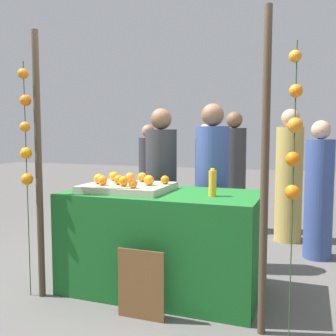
{
  "coord_description": "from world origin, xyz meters",
  "views": [
    {
      "loc": [
        1.22,
        -3.2,
        1.41
      ],
      "look_at": [
        0.0,
        0.15,
        1.09
      ],
      "focal_mm": 42.01,
      "sensor_mm": 36.0,
      "label": 1
    }
  ],
  "objects": [
    {
      "name": "orange_8",
      "position": [
        -0.5,
        -0.17,
        0.99
      ],
      "size": [
        0.09,
        0.09,
        0.09
      ],
      "primitive_type": "sphere",
      "color": "orange",
      "rests_on": "orange_tray"
    },
    {
      "name": "stall_counter",
      "position": [
        0.0,
        0.0,
        0.44
      ],
      "size": [
        1.7,
        0.88,
        0.89
      ],
      "primitive_type": "cube",
      "color": "#196023",
      "rests_on": "ground_plane"
    },
    {
      "name": "orange_tray",
      "position": [
        -0.32,
        -0.03,
        0.92
      ],
      "size": [
        0.75,
        0.62,
        0.06
      ],
      "primitive_type": "cube",
      "color": "#B2AD99",
      "rests_on": "stall_counter"
    },
    {
      "name": "chalkboard_sign",
      "position": [
        0.05,
        -0.57,
        0.26
      ],
      "size": [
        0.37,
        0.03,
        0.55
      ],
      "color": "brown",
      "rests_on": "ground_plane"
    },
    {
      "name": "orange_7",
      "position": [
        -0.36,
        0.1,
        0.99
      ],
      "size": [
        0.09,
        0.09,
        0.09
      ],
      "primitive_type": "sphere",
      "color": "orange",
      "rests_on": "orange_tray"
    },
    {
      "name": "orange_9",
      "position": [
        -0.57,
        -0.1,
        0.99
      ],
      "size": [
        0.09,
        0.09,
        0.09
      ],
      "primitive_type": "sphere",
      "color": "orange",
      "rests_on": "orange_tray"
    },
    {
      "name": "canopy_post_left",
      "position": [
        -0.93,
        -0.48,
        1.12
      ],
      "size": [
        0.06,
        0.06,
        2.25
      ],
      "primitive_type": "cylinder",
      "color": "#473828",
      "rests_on": "ground_plane"
    },
    {
      "name": "vendor_left",
      "position": [
        -0.29,
        0.73,
        0.78
      ],
      "size": [
        0.33,
        0.33,
        1.67
      ],
      "color": "#333338",
      "rests_on": "ground_plane"
    },
    {
      "name": "orange_6",
      "position": [
        -0.55,
        0.15,
        0.99
      ],
      "size": [
        0.09,
        0.09,
        0.09
      ],
      "primitive_type": "sphere",
      "color": "orange",
      "rests_on": "orange_tray"
    },
    {
      "name": "orange_3",
      "position": [
        -0.01,
        0.09,
        0.99
      ],
      "size": [
        0.08,
        0.08,
        0.08
      ],
      "primitive_type": "sphere",
      "color": "orange",
      "rests_on": "orange_tray"
    },
    {
      "name": "crowd_person_3",
      "position": [
        1.32,
        1.44,
        0.72
      ],
      "size": [
        0.31,
        0.31,
        1.54
      ],
      "color": "#384C8C",
      "rests_on": "ground_plane"
    },
    {
      "name": "vendor_right",
      "position": [
        0.27,
        0.72,
        0.79
      ],
      "size": [
        0.34,
        0.34,
        1.7
      ],
      "color": "#384C8C",
      "rests_on": "ground_plane"
    },
    {
      "name": "garland_strand_left",
      "position": [
        -1.03,
        -0.51,
        1.41
      ],
      "size": [
        0.11,
        0.12,
        2.0
      ],
      "color": "#2D4C23",
      "rests_on": "ground_plane"
    },
    {
      "name": "orange_10",
      "position": [
        -0.11,
        -0.04,
        0.99
      ],
      "size": [
        0.09,
        0.09,
        0.09
      ],
      "primitive_type": "sphere",
      "color": "orange",
      "rests_on": "orange_tray"
    },
    {
      "name": "crowd_person_4",
      "position": [
        -0.2,
        2.27,
        0.72
      ],
      "size": [
        0.31,
        0.31,
        1.54
      ],
      "color": "#333338",
      "rests_on": "ground_plane"
    },
    {
      "name": "orange_5",
      "position": [
        -0.38,
        -0.08,
        0.99
      ],
      "size": [
        0.09,
        0.09,
        0.09
      ],
      "primitive_type": "sphere",
      "color": "orange",
      "rests_on": "orange_tray"
    },
    {
      "name": "crowd_person_0",
      "position": [
        0.2,
        2.34,
        0.79
      ],
      "size": [
        0.34,
        0.34,
        1.7
      ],
      "color": "#333338",
      "rests_on": "ground_plane"
    },
    {
      "name": "orange_2",
      "position": [
        -0.27,
        0.18,
        0.99
      ],
      "size": [
        0.09,
        0.09,
        0.09
      ],
      "primitive_type": "sphere",
      "color": "orange",
      "rests_on": "orange_tray"
    },
    {
      "name": "crowd_person_1",
      "position": [
        0.96,
        2.07,
        0.8
      ],
      "size": [
        0.34,
        0.34,
        1.71
      ],
      "color": "tan",
      "rests_on": "ground_plane"
    },
    {
      "name": "orange_1",
      "position": [
        -0.3,
        -0.17,
        0.99
      ],
      "size": [
        0.09,
        0.09,
        0.09
      ],
      "primitive_type": "sphere",
      "color": "orange",
      "rests_on": "orange_tray"
    },
    {
      "name": "juice_bottle",
      "position": [
        0.47,
        -0.07,
        1.0
      ],
      "size": [
        0.06,
        0.06,
        0.23
      ],
      "color": "gold",
      "rests_on": "stall_counter"
    },
    {
      "name": "orange_0",
      "position": [
        -0.61,
        0.22,
        0.99
      ],
      "size": [
        0.08,
        0.08,
        0.08
      ],
      "primitive_type": "sphere",
      "color": "orange",
      "rests_on": "orange_tray"
    },
    {
      "name": "ground_plane",
      "position": [
        0.0,
        0.0,
        0.0
      ],
      "size": [
        24.0,
        24.0,
        0.0
      ],
      "primitive_type": "plane",
      "color": "#565451"
    },
    {
      "name": "canopy_post_right",
      "position": [
        0.93,
        -0.48,
        1.12
      ],
      "size": [
        0.06,
        0.06,
        2.25
      ],
      "primitive_type": "cylinder",
      "color": "#473828",
      "rests_on": "ground_plane"
    },
    {
      "name": "orange_4",
      "position": [
        -0.16,
        -0.26,
        0.99
      ],
      "size": [
        0.08,
        0.08,
        0.08
      ],
      "primitive_type": "sphere",
      "color": "orange",
      "rests_on": "orange_tray"
    },
    {
      "name": "garland_strand_right",
      "position": [
        1.11,
        -0.51,
        1.39
      ],
      "size": [
        0.11,
        0.12,
        2.0
      ],
      "color": "#2D4C23",
      "rests_on": "ground_plane"
    },
    {
      "name": "crowd_person_2",
      "position": [
        -1.2,
        2.52,
        0.72
      ],
      "size": [
        0.31,
        0.31,
        1.54
      ],
      "color": "#333338",
      "rests_on": "ground_plane"
    }
  ]
}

